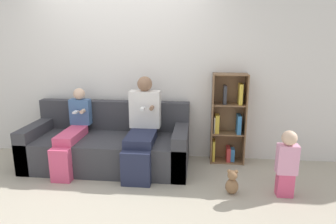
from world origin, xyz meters
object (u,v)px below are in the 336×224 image
toddler_standing (287,163)px  bookshelf (228,121)px  child_seated (72,131)px  couch (109,146)px  adult_seated (142,125)px  teddy_bear (232,183)px

toddler_standing → bookshelf: size_ratio=0.60×
child_seated → toddler_standing: (2.65, -0.46, -0.12)m
couch → bookshelf: bookshelf is taller
couch → bookshelf: (1.64, 0.34, 0.32)m
couch → bookshelf: size_ratio=1.73×
child_seated → toddler_standing: 2.69m
adult_seated → toddler_standing: bearing=-16.8°
adult_seated → toddler_standing: adult_seated is taller
child_seated → bookshelf: bookshelf is taller
toddler_standing → bookshelf: 1.11m
adult_seated → toddler_standing: 1.80m
child_seated → teddy_bear: 2.15m
adult_seated → bookshelf: size_ratio=0.97×
toddler_standing → bookshelf: bookshelf is taller
couch → toddler_standing: (2.21, -0.60, 0.12)m
teddy_bear → child_seated: bearing=166.8°
couch → teddy_bear: size_ratio=7.34×
couch → adult_seated: 0.61m
toddler_standing → bookshelf: bearing=121.4°
toddler_standing → adult_seated: bearing=163.2°
bookshelf → adult_seated: bearing=-159.8°
child_seated → toddler_standing: bearing=-9.8°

